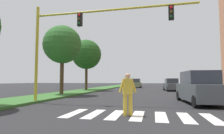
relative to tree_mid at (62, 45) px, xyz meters
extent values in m
plane|color=#262628|center=(7.85, 14.65, -4.82)|extent=(140.00, 140.00, 0.00)
cube|color=silver|center=(5.15, -8.58, -4.82)|extent=(0.45, 2.20, 0.01)
cube|color=silver|center=(6.05, -8.58, -4.82)|extent=(0.45, 2.20, 0.01)
cube|color=silver|center=(6.95, -8.58, -4.82)|extent=(0.45, 2.20, 0.01)
cube|color=silver|center=(7.85, -8.58, -4.82)|extent=(0.45, 2.20, 0.01)
cube|color=silver|center=(8.75, -8.58, -4.82)|extent=(0.45, 2.20, 0.01)
cube|color=silver|center=(9.65, -8.58, -4.82)|extent=(0.45, 2.20, 0.01)
cube|color=silver|center=(10.55, -8.58, -4.82)|extent=(0.45, 2.20, 0.01)
cube|color=#386B2D|center=(-0.18, 12.65, -4.75)|extent=(3.45, 64.00, 0.15)
cylinder|color=#4C3823|center=(0.00, 0.00, -2.87)|extent=(0.36, 0.36, 3.61)
sphere|color=#2D6628|center=(0.00, 0.00, 0.03)|extent=(3.64, 3.64, 3.64)
cylinder|color=#4C3823|center=(-0.67, 8.37, -2.83)|extent=(0.36, 0.36, 3.69)
sphere|color=#23561E|center=(-0.67, 8.37, 0.25)|extent=(4.13, 4.13, 4.13)
cube|color=#9E9991|center=(15.98, 12.65, -4.75)|extent=(3.00, 64.00, 0.15)
cylinder|color=gold|center=(1.25, -5.74, -1.67)|extent=(0.18, 0.18, 6.00)
cylinder|color=gold|center=(6.10, -5.74, 0.73)|extent=(9.70, 0.12, 0.12)
cube|color=black|center=(4.16, -5.74, 0.28)|extent=(0.28, 0.20, 0.80)
sphere|color=red|center=(4.16, -5.86, 0.54)|extent=(0.16, 0.16, 0.16)
sphere|color=#4C380F|center=(4.16, -5.86, 0.28)|extent=(0.16, 0.16, 0.16)
sphere|color=#0F3F19|center=(4.16, -5.86, 0.02)|extent=(0.16, 0.16, 0.16)
cube|color=black|center=(9.50, -5.74, 0.28)|extent=(0.28, 0.20, 0.80)
sphere|color=red|center=(9.50, -5.86, 0.54)|extent=(0.16, 0.16, 0.16)
sphere|color=#4C380F|center=(9.50, -5.86, 0.28)|extent=(0.16, 0.16, 0.16)
sphere|color=#0F3F19|center=(9.50, -5.86, 0.02)|extent=(0.16, 0.16, 0.16)
cylinder|color=gold|center=(7.58, -8.62, -4.40)|extent=(0.21, 0.21, 0.85)
cylinder|color=gold|center=(7.37, -8.71, -4.40)|extent=(0.21, 0.21, 0.85)
cube|color=gold|center=(7.48, -8.67, -3.66)|extent=(0.44, 0.36, 0.62)
cylinder|color=gold|center=(7.70, -8.58, -3.63)|extent=(0.28, 0.18, 0.58)
cylinder|color=gold|center=(7.25, -8.75, -3.63)|extent=(0.28, 0.18, 0.58)
sphere|color=tan|center=(7.48, -8.67, -3.24)|extent=(0.29, 0.29, 0.22)
cube|color=#474C51|center=(11.26, -3.94, -4.12)|extent=(2.31, 4.76, 0.96)
cube|color=#2D333D|center=(11.24, -3.71, -3.24)|extent=(1.90, 2.67, 0.79)
cylinder|color=black|center=(10.56, -5.86, -4.50)|extent=(0.28, 0.66, 0.64)
cylinder|color=black|center=(11.95, -2.02, -4.50)|extent=(0.28, 0.66, 0.64)
cylinder|color=black|center=(10.22, -2.18, -4.50)|extent=(0.28, 0.66, 0.64)
cube|color=#474C51|center=(10.91, 10.49, -4.20)|extent=(2.04, 4.66, 0.80)
cube|color=#2D333D|center=(10.89, 10.71, -3.47)|extent=(1.66, 2.15, 0.66)
cylinder|color=black|center=(11.82, 8.72, -4.50)|extent=(0.27, 0.65, 0.64)
cylinder|color=black|center=(10.26, 8.61, -4.50)|extent=(0.27, 0.65, 0.64)
cylinder|color=black|center=(11.56, 12.36, -4.50)|extent=(0.27, 0.65, 0.64)
cylinder|color=black|center=(10.00, 12.25, -4.50)|extent=(0.27, 0.65, 0.64)
cube|color=gray|center=(5.09, 21.17, -4.18)|extent=(1.84, 4.36, 0.85)
cube|color=#2D333D|center=(5.09, 20.95, -3.41)|extent=(1.62, 1.96, 0.69)
cylinder|color=black|center=(4.26, 22.90, -4.50)|extent=(0.22, 0.64, 0.64)
cylinder|color=black|center=(5.93, 22.89, -4.50)|extent=(0.22, 0.64, 0.64)
cylinder|color=black|center=(4.25, 19.44, -4.50)|extent=(0.22, 0.64, 0.64)
cylinder|color=black|center=(5.93, 19.44, -4.50)|extent=(0.22, 0.64, 0.64)
camera|label=1|loc=(8.49, -16.10, -3.43)|focal=29.71mm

